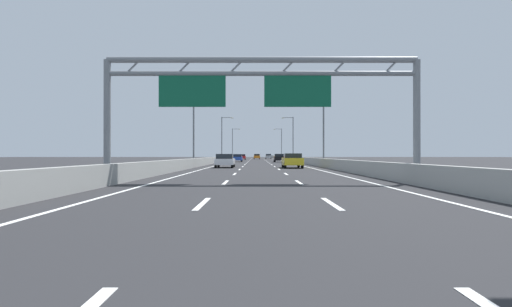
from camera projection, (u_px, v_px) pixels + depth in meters
The scene contains 53 objects.
ground_plane at pixel (259, 160), 99.37m from camera, with size 260.00×260.00×0.00m, color #262628.
lane_dash_left_1 at pixel (204, 204), 11.87m from camera, with size 0.16×3.00×0.01m, color white.
lane_dash_left_2 at pixel (227, 182), 20.87m from camera, with size 0.16×3.00×0.01m, color white.
lane_dash_left_3 at pixel (236, 174), 29.87m from camera, with size 0.16×3.00×0.01m, color white.
lane_dash_left_4 at pixel (241, 169), 38.87m from camera, with size 0.16×3.00×0.01m, color white.
lane_dash_left_5 at pixel (244, 167), 47.87m from camera, with size 0.16×3.00×0.01m, color white.
lane_dash_left_6 at pixel (246, 165), 56.87m from camera, with size 0.16×3.00×0.01m, color white.
lane_dash_left_7 at pixel (248, 163), 65.87m from camera, with size 0.16×3.00×0.01m, color white.
lane_dash_left_8 at pixel (249, 162), 74.87m from camera, with size 0.16×3.00×0.01m, color white.
lane_dash_left_9 at pixel (250, 161), 83.87m from camera, with size 0.16×3.00×0.01m, color white.
lane_dash_left_10 at pixel (250, 161), 92.87m from camera, with size 0.16×3.00×0.01m, color white.
lane_dash_left_11 at pixel (251, 160), 101.87m from camera, with size 0.16×3.00×0.01m, color white.
lane_dash_left_12 at pixel (252, 160), 110.87m from camera, with size 0.16×3.00×0.01m, color white.
lane_dash_left_13 at pixel (252, 159), 119.87m from camera, with size 0.16×3.00×0.01m, color white.
lane_dash_left_14 at pixel (252, 159), 128.87m from camera, with size 0.16×3.00×0.01m, color white.
lane_dash_left_15 at pixel (253, 159), 137.87m from camera, with size 0.16×3.00×0.01m, color white.
lane_dash_left_16 at pixel (253, 158), 146.87m from camera, with size 0.16×3.00×0.01m, color white.
lane_dash_left_17 at pixel (253, 158), 155.87m from camera, with size 0.16×3.00×0.01m, color white.
lane_dash_right_1 at pixel (333, 204), 11.86m from camera, with size 0.16×3.00×0.01m, color white.
lane_dash_right_2 at pixel (300, 182), 20.86m from camera, with size 0.16×3.00×0.01m, color white.
lane_dash_right_3 at pixel (287, 174), 29.86m from camera, with size 0.16×3.00×0.01m, color white.
lane_dash_right_4 at pixel (280, 169), 38.86m from camera, with size 0.16×3.00×0.01m, color white.
lane_dash_right_5 at pixel (276, 167), 47.86m from camera, with size 0.16×3.00×0.01m, color white.
lane_dash_right_6 at pixel (273, 165), 56.86m from camera, with size 0.16×3.00×0.01m, color white.
lane_dash_right_7 at pixel (271, 163), 65.86m from camera, with size 0.16×3.00×0.01m, color white.
lane_dash_right_8 at pixel (269, 162), 74.86m from camera, with size 0.16×3.00×0.01m, color white.
lane_dash_right_9 at pixel (268, 161), 83.86m from camera, with size 0.16×3.00×0.01m, color white.
lane_dash_right_10 at pixel (267, 161), 92.86m from camera, with size 0.16×3.00×0.01m, color white.
lane_dash_right_11 at pixel (266, 160), 101.86m from camera, with size 0.16×3.00×0.01m, color white.
lane_dash_right_12 at pixel (265, 160), 110.86m from camera, with size 0.16×3.00×0.01m, color white.
lane_dash_right_13 at pixel (265, 159), 119.86m from camera, with size 0.16×3.00×0.01m, color white.
lane_dash_right_14 at pixel (264, 159), 128.86m from camera, with size 0.16×3.00×0.01m, color white.
lane_dash_right_15 at pixel (264, 159), 137.86m from camera, with size 0.16×3.00×0.01m, color white.
lane_dash_right_16 at pixel (263, 158), 146.86m from camera, with size 0.16×3.00×0.01m, color white.
lane_dash_right_17 at pixel (263, 158), 155.86m from camera, with size 0.16×3.00×0.01m, color white.
edge_line_left at pixel (233, 161), 87.38m from camera, with size 0.16×176.00×0.01m, color white.
edge_line_right at pixel (284, 161), 87.35m from camera, with size 0.16×176.00×0.01m, color white.
barrier_left at pixel (232, 158), 109.39m from camera, with size 0.45×220.00×0.95m.
barrier_right at pixel (285, 158), 109.35m from camera, with size 0.45×220.00×0.95m.
sign_gantry at pixel (259, 87), 21.68m from camera, with size 16.13×0.36×6.36m.
streetlamp_left_mid at pixel (197, 120), 50.45m from camera, with size 2.58×0.28×9.50m.
streetlamp_right_mid at pixel (323, 120), 50.41m from camera, with size 2.58×0.28×9.50m.
streetlamp_left_far at pixel (224, 136), 91.96m from camera, with size 2.58×0.28×9.50m.
streetlamp_right_far at pixel (293, 136), 91.92m from camera, with size 2.58×0.28×9.50m.
streetlamp_left_distant at pixel (234, 142), 133.47m from camera, with size 2.58×0.28×9.50m.
streetlamp_right_distant at pixel (282, 142), 133.43m from camera, with size 2.58×0.28×9.50m.
orange_car at pixel (258, 156), 121.52m from camera, with size 1.79×4.63×1.51m.
black_car at pixel (280, 158), 75.98m from camera, with size 1.77×4.26×1.47m.
blue_car at pixel (239, 158), 79.34m from camera, with size 1.74×4.55×1.43m.
yellow_car at pixel (294, 160), 43.13m from camera, with size 1.88×4.67×1.48m.
red_car at pixel (244, 157), 108.07m from camera, with size 1.72×4.39×1.44m.
silver_car at pixel (270, 156), 134.91m from camera, with size 1.85×4.34×1.53m.
white_car at pixel (226, 161), 44.36m from camera, with size 1.88×4.39×1.43m.
Camera 1 is at (-0.31, 0.63, 1.38)m, focal length 29.91 mm.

